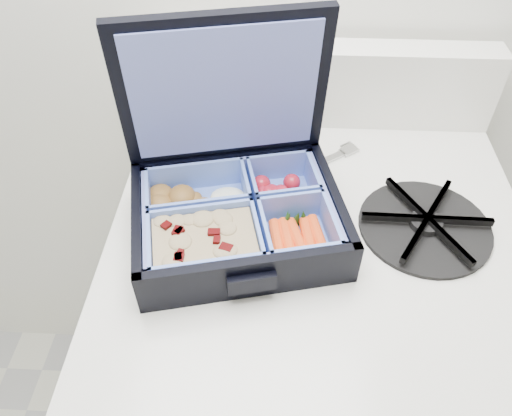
# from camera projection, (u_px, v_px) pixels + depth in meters

# --- Properties ---
(stove) EXTENTS (0.54, 0.54, 0.81)m
(stove) POSITION_uv_depth(u_px,v_px,m) (300.00, 374.00, 0.93)
(stove) COLOR white
(stove) RESTS_ON floor
(bento_box) EXTENTS (0.29, 0.25, 0.06)m
(bento_box) POSITION_uv_depth(u_px,v_px,m) (238.00, 218.00, 0.61)
(bento_box) COLOR black
(bento_box) RESTS_ON stove
(burner_grate) EXTENTS (0.17, 0.17, 0.02)m
(burner_grate) POSITION_uv_depth(u_px,v_px,m) (426.00, 222.00, 0.63)
(burner_grate) COLOR black
(burner_grate) RESTS_ON stove
(burner_grate_rear) EXTENTS (0.19, 0.19, 0.02)m
(burner_grate_rear) POSITION_uv_depth(u_px,v_px,m) (236.00, 138.00, 0.76)
(burner_grate_rear) COLOR black
(burner_grate_rear) RESTS_ON stove
(fork) EXTENTS (0.14, 0.11, 0.01)m
(fork) POSITION_uv_depth(u_px,v_px,m) (309.00, 168.00, 0.72)
(fork) COLOR #B2B2B2
(fork) RESTS_ON stove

